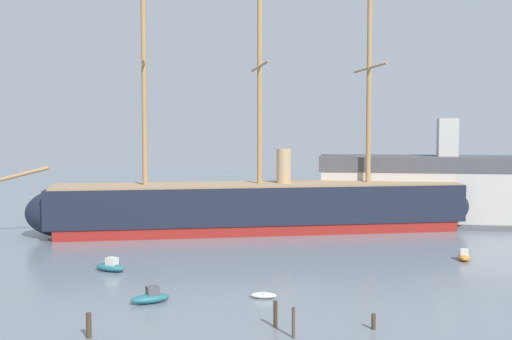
% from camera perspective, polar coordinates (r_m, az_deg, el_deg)
% --- Properties ---
extents(tall_ship, '(74.46, 28.77, 36.84)m').
position_cam_1_polar(tall_ship, '(98.75, 0.33, -3.28)').
color(tall_ship, maroon).
rests_on(tall_ship, ground).
extents(motorboat_foreground_left, '(3.91, 3.36, 1.55)m').
position_cam_1_polar(motorboat_foreground_left, '(60.55, -9.45, -11.21)').
color(motorboat_foreground_left, '#236670').
rests_on(motorboat_foreground_left, ground).
extents(dinghy_near_centre, '(2.50, 1.15, 0.58)m').
position_cam_1_polar(dinghy_near_centre, '(61.36, 0.69, -11.20)').
color(dinghy_near_centre, silver).
rests_on(dinghy_near_centre, ground).
extents(motorboat_mid_left, '(4.09, 2.73, 1.59)m').
position_cam_1_polar(motorboat_mid_left, '(74.23, -12.95, -8.44)').
color(motorboat_mid_left, '#236670').
rests_on(motorboat_mid_left, ground).
extents(motorboat_alongside_stern, '(1.86, 3.52, 1.41)m').
position_cam_1_polar(motorboat_alongside_stern, '(82.40, 18.21, -7.36)').
color(motorboat_alongside_stern, orange).
rests_on(motorboat_alongside_stern, ground).
extents(dinghy_distant_centre, '(0.97, 2.06, 0.48)m').
position_cam_1_polar(dinghy_distant_centre, '(105.40, 5.93, -4.92)').
color(dinghy_distant_centre, '#1E284C').
rests_on(dinghy_distant_centre, ground).
extents(mooring_piling_nearest, '(0.33, 0.33, 2.18)m').
position_cam_1_polar(mooring_piling_nearest, '(52.71, 1.76, -12.83)').
color(mooring_piling_nearest, '#382B1E').
rests_on(mooring_piling_nearest, ground).
extents(mooring_piling_left_pair, '(0.35, 0.35, 1.27)m').
position_cam_1_polar(mooring_piling_left_pair, '(53.18, 10.52, -13.25)').
color(mooring_piling_left_pair, '#423323').
rests_on(mooring_piling_left_pair, ground).
extents(mooring_piling_right_pair, '(0.41, 0.41, 1.98)m').
position_cam_1_polar(mooring_piling_right_pair, '(51.84, -14.80, -13.35)').
color(mooring_piling_right_pair, '#423323').
rests_on(mooring_piling_right_pair, ground).
extents(mooring_piling_midwater, '(0.27, 0.27, 2.40)m').
position_cam_1_polar(mooring_piling_midwater, '(50.28, 3.38, -13.53)').
color(mooring_piling_midwater, '#4C3D2D').
rests_on(mooring_piling_midwater, ground).
extents(dockside_warehouse_right, '(41.85, 14.97, 17.78)m').
position_cam_1_polar(dockside_warehouse_right, '(111.61, 15.81, -1.71)').
color(dockside_warehouse_right, '#565659').
rests_on(dockside_warehouse_right, ground).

